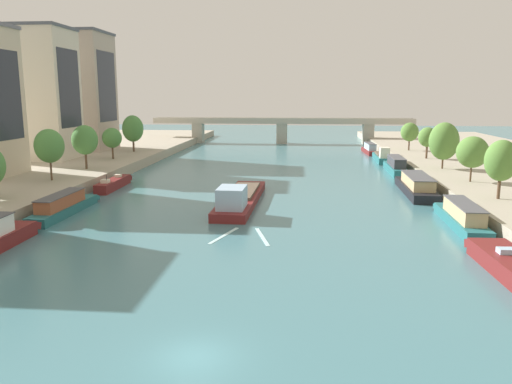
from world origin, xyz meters
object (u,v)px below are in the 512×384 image
object	(u,v)px
moored_boat_right_second	(382,157)
bridge_far	(282,127)
barge_midriver	(240,198)
moored_boat_left_downstream	(114,184)
tree_right_far	(444,141)
moored_boat_right_downstream	(462,216)
tree_left_midway	(85,140)
tree_left_far	(49,146)
tree_left_second	(133,129)
moored_boat_right_midway	(396,166)
tree_right_nearest	(410,132)
tree_left_distant	(112,138)
moored_boat_right_far	(370,149)
tree_right_by_lamp	(501,161)
tree_right_third	(472,152)
tree_right_distant	(428,137)
moored_boat_right_end	(416,186)
moored_boat_left_lone	(64,206)

from	to	relation	value
moored_boat_right_second	bridge_far	bearing A→B (deg)	120.15
barge_midriver	moored_boat_right_second	size ratio (longest dim) A/B	1.66
moored_boat_left_downstream	tree_right_far	size ratio (longest dim) A/B	1.53
moored_boat_right_downstream	tree_left_midway	distance (m)	55.27
barge_midriver	bridge_far	size ratio (longest dim) A/B	0.31
tree_left_far	tree_right_far	xyz separation A→B (m)	(55.45, 15.94, -0.35)
barge_midriver	tree_left_second	distance (m)	49.07
moored_boat_right_midway	tree_left_midway	bearing A→B (deg)	-167.44
tree_right_nearest	tree_left_distant	bearing A→B (deg)	-161.13
tree_left_second	moored_boat_left_downstream	bearing A→B (deg)	-76.55
tree_left_second	bridge_far	size ratio (longest dim) A/B	0.10
moored_boat_right_downstream	bridge_far	distance (m)	89.69
tree_left_midway	tree_left_second	size ratio (longest dim) A/B	0.93
tree_left_second	tree_right_far	world-z (taller)	tree_left_second
moored_boat_right_downstream	tree_right_nearest	size ratio (longest dim) A/B	2.44
moored_boat_right_midway	tree_right_nearest	distance (m)	22.23
tree_left_midway	moored_boat_right_downstream	bearing A→B (deg)	-26.32
moored_boat_right_far	tree_left_far	distance (m)	70.75
tree_left_midway	tree_right_by_lamp	world-z (taller)	tree_left_midway
moored_boat_right_midway	tree_right_by_lamp	xyz separation A→B (m)	(5.85, -29.19, 4.75)
tree_right_by_lamp	moored_boat_right_midway	bearing A→B (deg)	101.33
tree_right_third	tree_right_distant	xyz separation A→B (m)	(0.26, 25.13, -0.10)
tree_left_distant	moored_boat_right_far	bearing A→B (deg)	29.20
barge_midriver	moored_boat_right_far	world-z (taller)	barge_midriver
moored_boat_left_downstream	tree_left_distant	distance (m)	21.48
tree_right_distant	moored_boat_right_end	bearing A→B (deg)	-105.94
tree_right_third	tree_left_midway	bearing A→B (deg)	172.94
moored_boat_left_lone	tree_right_by_lamp	size ratio (longest dim) A/B	2.11
barge_midriver	tree_left_midway	world-z (taller)	tree_left_midway
moored_boat_right_end	moored_boat_right_second	distance (m)	33.19
tree_left_distant	tree_right_third	xyz separation A→B (m)	(56.16, -19.54, 0.19)
tree_left_midway	barge_midriver	bearing A→B (deg)	-32.21
tree_left_far	tree_right_by_lamp	bearing A→B (deg)	-7.74
moored_boat_right_second	tree_left_distant	bearing A→B (deg)	-164.86
tree_left_far	tree_right_third	bearing A→B (deg)	3.93
moored_boat_right_far	tree_left_midway	distance (m)	63.30
moored_boat_right_second	tree_right_nearest	bearing A→B (deg)	42.03
tree_right_by_lamp	bridge_far	bearing A→B (deg)	108.48
tree_right_far	barge_midriver	bearing A→B (deg)	-143.57
tree_left_distant	tree_left_far	bearing A→B (deg)	-89.24
tree_right_by_lamp	moored_boat_left_lone	bearing A→B (deg)	-174.52
tree_left_far	tree_right_by_lamp	distance (m)	55.75
moored_boat_right_end	tree_right_by_lamp	world-z (taller)	tree_right_by_lamp
tree_right_distant	bridge_far	bearing A→B (deg)	122.14
tree_right_far	tree_right_distant	bearing A→B (deg)	87.10
tree_right_distant	moored_boat_left_downstream	bearing A→B (deg)	-152.80
tree_left_far	tree_right_third	distance (m)	55.99
moored_boat_right_second	tree_left_distant	size ratio (longest dim) A/B	2.36
moored_boat_right_far	tree_right_nearest	bearing A→B (deg)	-50.47
barge_midriver	moored_boat_right_end	size ratio (longest dim) A/B	1.36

